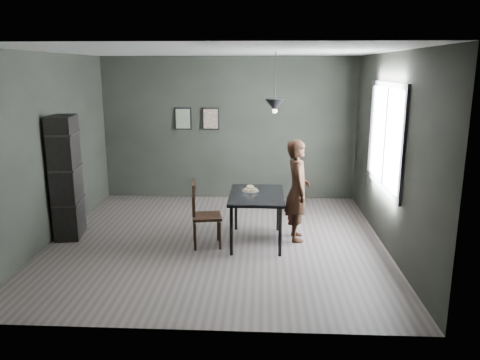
{
  "coord_description": "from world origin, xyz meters",
  "views": [
    {
      "loc": [
        0.7,
        -6.7,
        2.57
      ],
      "look_at": [
        0.35,
        0.05,
        0.95
      ],
      "focal_mm": 35.0,
      "sensor_mm": 36.0,
      "label": 1
    }
  ],
  "objects_px": {
    "shelf_unit": "(66,177)",
    "pendant_lamp": "(275,105)",
    "woman": "(297,190)",
    "cafe_table": "(257,199)",
    "white_plate": "(250,191)",
    "wood_chair": "(201,210)"
  },
  "relations": [
    {
      "from": "woman",
      "to": "shelf_unit",
      "type": "xyz_separation_m",
      "value": [
        -3.53,
        -0.04,
        0.17
      ]
    },
    {
      "from": "pendant_lamp",
      "to": "cafe_table",
      "type": "bearing_deg",
      "value": -158.2
    },
    {
      "from": "cafe_table",
      "to": "pendant_lamp",
      "type": "distance_m",
      "value": 1.41
    },
    {
      "from": "cafe_table",
      "to": "woman",
      "type": "xyz_separation_m",
      "value": [
        0.61,
        0.16,
        0.1
      ]
    },
    {
      "from": "cafe_table",
      "to": "shelf_unit",
      "type": "bearing_deg",
      "value": 177.72
    },
    {
      "from": "shelf_unit",
      "to": "pendant_lamp",
      "type": "relative_size",
      "value": 2.18
    },
    {
      "from": "pendant_lamp",
      "to": "white_plate",
      "type": "bearing_deg",
      "value": 175.69
    },
    {
      "from": "wood_chair",
      "to": "shelf_unit",
      "type": "bearing_deg",
      "value": 161.21
    },
    {
      "from": "woman",
      "to": "white_plate",
      "type": "bearing_deg",
      "value": 89.29
    },
    {
      "from": "shelf_unit",
      "to": "cafe_table",
      "type": "bearing_deg",
      "value": -11.69
    },
    {
      "from": "cafe_table",
      "to": "white_plate",
      "type": "bearing_deg",
      "value": 127.89
    },
    {
      "from": "white_plate",
      "to": "woman",
      "type": "relative_size",
      "value": 0.15
    },
    {
      "from": "shelf_unit",
      "to": "pendant_lamp",
      "type": "bearing_deg",
      "value": -9.71
    },
    {
      "from": "woman",
      "to": "shelf_unit",
      "type": "height_order",
      "value": "shelf_unit"
    },
    {
      "from": "cafe_table",
      "to": "pendant_lamp",
      "type": "relative_size",
      "value": 1.39
    },
    {
      "from": "woman",
      "to": "pendant_lamp",
      "type": "height_order",
      "value": "pendant_lamp"
    },
    {
      "from": "white_plate",
      "to": "pendant_lamp",
      "type": "xyz_separation_m",
      "value": [
        0.35,
        -0.03,
        1.29
      ]
    },
    {
      "from": "woman",
      "to": "wood_chair",
      "type": "relative_size",
      "value": 1.59
    },
    {
      "from": "wood_chair",
      "to": "white_plate",
      "type": "bearing_deg",
      "value": 14.37
    },
    {
      "from": "cafe_table",
      "to": "white_plate",
      "type": "height_order",
      "value": "white_plate"
    },
    {
      "from": "white_plate",
      "to": "wood_chair",
      "type": "height_order",
      "value": "wood_chair"
    },
    {
      "from": "wood_chair",
      "to": "woman",
      "type": "bearing_deg",
      "value": 3.92
    }
  ]
}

